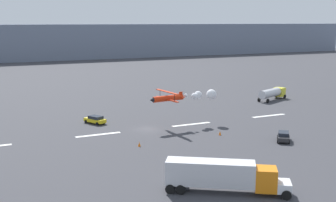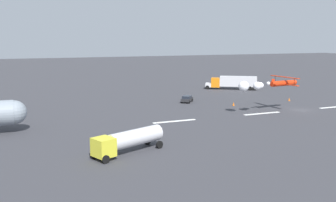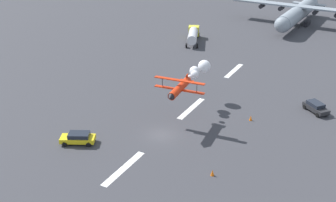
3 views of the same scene
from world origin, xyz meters
TOP-DOWN VIEW (x-y plane):
  - ground_plane at (0.00, 0.00)m, footprint 440.00×440.00m
  - runway_stripe_2 at (-9.16, 0.00)m, footprint 8.00×0.90m
  - runway_stripe_3 at (9.16, 0.00)m, footprint 8.00×0.90m
  - runway_stripe_4 at (27.47, 0.00)m, footprint 8.00×0.90m
  - mountain_ridge_distant at (0.00, 156.22)m, footprint 396.00×16.00m
  - stunt_biplane_red at (8.81, -0.19)m, footprint 14.38×7.28m
  - semi_truck_orange at (-3.59, -31.50)m, footprint 13.34×10.06m
  - fuel_tanker_truck at (40.02, 14.75)m, footprint 10.07×6.25m
  - followme_car_yellow at (17.29, -16.94)m, footprint 4.03×4.36m
  - airport_staff_sedan at (-7.29, 8.48)m, footprint 3.67×4.81m
  - traffic_cone_near at (-5.35, -9.81)m, footprint 0.44×0.44m
  - traffic_cone_far at (9.85, -9.26)m, footprint 0.44×0.44m

SIDE VIEW (x-z plane):
  - ground_plane at x=0.00m, z-range 0.00..0.00m
  - runway_stripe_2 at x=-9.16m, z-range 0.00..0.01m
  - runway_stripe_3 at x=9.16m, z-range 0.00..0.01m
  - runway_stripe_4 at x=27.47m, z-range 0.00..0.01m
  - traffic_cone_near at x=-5.35m, z-range 0.00..0.75m
  - traffic_cone_far at x=9.85m, z-range 0.00..0.75m
  - followme_car_yellow at x=17.29m, z-range 0.05..1.57m
  - airport_staff_sedan at x=-7.29m, z-range 0.05..1.57m
  - fuel_tanker_truck at x=40.02m, z-range 0.30..3.20m
  - semi_truck_orange at x=-3.59m, z-range 0.27..3.97m
  - stunt_biplane_red at x=8.81m, z-range 4.39..6.71m
  - mountain_ridge_distant at x=0.00m, z-range 0.00..17.90m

